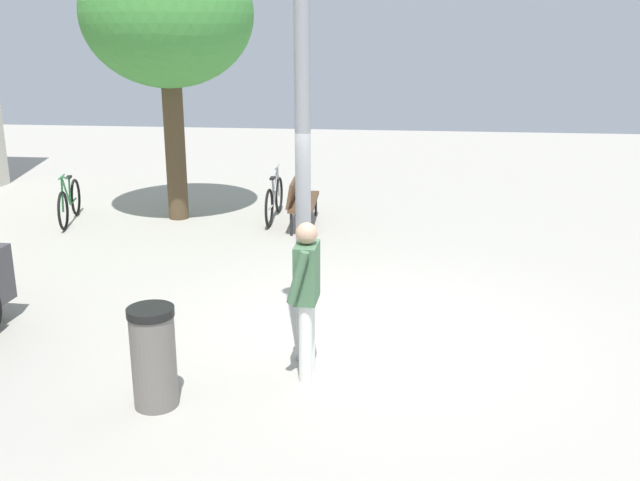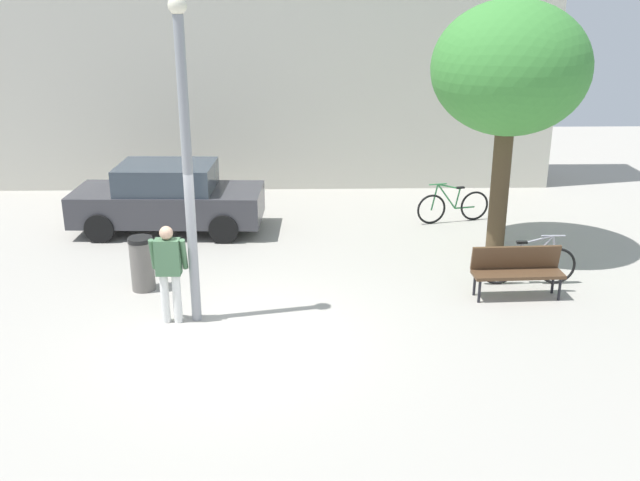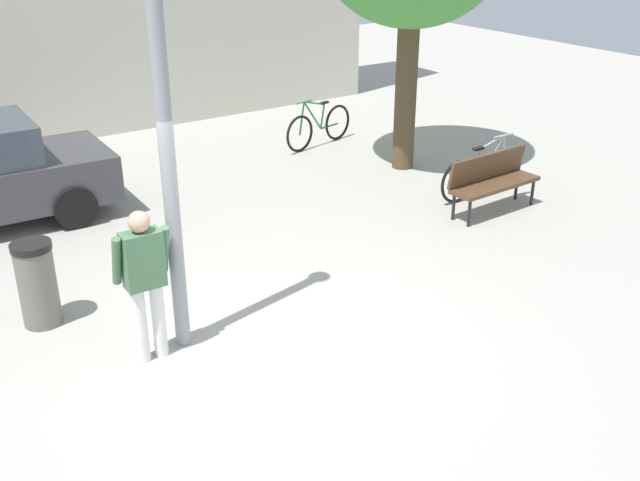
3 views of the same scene
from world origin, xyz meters
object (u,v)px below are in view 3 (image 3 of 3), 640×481
object	(u,v)px
bicycle_silver	(483,173)
trash_bin	(37,284)
park_bench	(492,178)
lamppost	(161,87)
person_by_lamppost	(144,276)
bicycle_green	(319,127)

from	to	relation	value
bicycle_silver	trash_bin	size ratio (longest dim) A/B	1.80
park_bench	trash_bin	xyz separation A→B (m)	(-6.73, 0.45, -0.04)
lamppost	person_by_lamppost	size ratio (longest dim) A/B	3.08
person_by_lamppost	bicycle_green	world-z (taller)	person_by_lamppost
bicycle_silver	park_bench	bearing A→B (deg)	-124.95
bicycle_green	trash_bin	world-z (taller)	trash_bin
lamppost	bicycle_silver	size ratio (longest dim) A/B	2.84
bicycle_green	park_bench	bearing A→B (deg)	-86.38
park_bench	lamppost	bearing A→B (deg)	-171.47
park_bench	bicycle_silver	world-z (taller)	bicycle_silver
person_by_lamppost	trash_bin	bearing A→B (deg)	118.95
trash_bin	bicycle_silver	bearing A→B (deg)	0.72
person_by_lamppost	park_bench	xyz separation A→B (m)	(5.97, 0.92, -0.42)
person_by_lamppost	bicycle_green	bearing A→B (deg)	42.60
person_by_lamppost	bicycle_silver	distance (m)	6.54
bicycle_green	person_by_lamppost	bearing A→B (deg)	-137.40
person_by_lamppost	trash_bin	distance (m)	1.63
bicycle_silver	bicycle_green	distance (m)	3.84
person_by_lamppost	bicycle_silver	world-z (taller)	person_by_lamppost
park_bench	person_by_lamppost	bearing A→B (deg)	-171.26
lamppost	park_bench	world-z (taller)	lamppost
lamppost	trash_bin	bearing A→B (deg)	131.71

